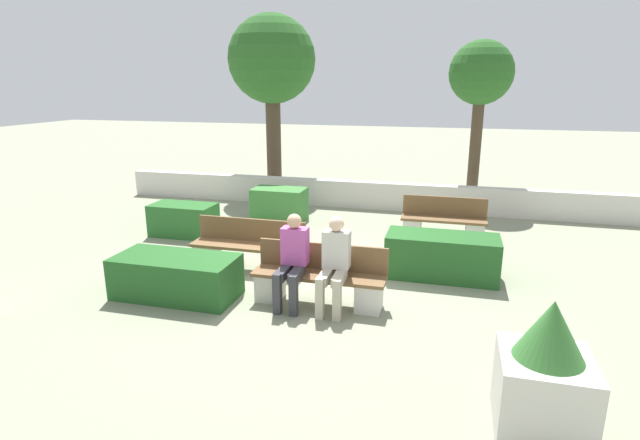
% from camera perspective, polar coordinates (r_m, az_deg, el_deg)
% --- Properties ---
extents(ground_plane, '(60.00, 60.00, 0.00)m').
position_cam_1_polar(ground_plane, '(8.31, -1.85, -6.82)').
color(ground_plane, gray).
extents(perimeter_wall, '(13.09, 0.30, 0.69)m').
position_cam_1_polar(perimeter_wall, '(12.97, 4.63, 2.92)').
color(perimeter_wall, beige).
rests_on(perimeter_wall, ground_plane).
extents(bench_front, '(1.95, 0.48, 0.87)m').
position_cam_1_polar(bench_front, '(7.34, -0.10, -7.04)').
color(bench_front, brown).
rests_on(bench_front, ground_plane).
extents(bench_left_side, '(1.97, 0.49, 0.87)m').
position_cam_1_polar(bench_left_side, '(8.71, -8.25, -3.52)').
color(bench_left_side, brown).
rests_on(bench_left_side, ground_plane).
extents(bench_right_side, '(1.71, 0.49, 0.87)m').
position_cam_1_polar(bench_right_side, '(10.57, 13.90, -0.47)').
color(bench_right_side, brown).
rests_on(bench_right_side, ground_plane).
extents(person_seated_man, '(0.38, 0.63, 1.34)m').
position_cam_1_polar(person_seated_man, '(7.16, -3.18, -4.18)').
color(person_seated_man, '#333338').
rests_on(person_seated_man, ground_plane).
extents(person_seated_woman, '(0.38, 0.63, 1.35)m').
position_cam_1_polar(person_seated_woman, '(7.00, 1.65, -4.56)').
color(person_seated_woman, '#B2A893').
rests_on(person_seated_woman, ground_plane).
extents(hedge_block_near_left, '(1.85, 0.87, 0.63)m').
position_cam_1_polar(hedge_block_near_left, '(7.89, -16.09, -6.23)').
color(hedge_block_near_left, '#235623').
rests_on(hedge_block_near_left, ground_plane).
extents(hedge_block_near_right, '(1.23, 0.72, 0.76)m').
position_cam_1_polar(hedge_block_near_right, '(11.78, -4.65, 1.81)').
color(hedge_block_near_right, '#3D7A38').
rests_on(hedge_block_near_right, ground_plane).
extents(hedge_block_mid_left, '(1.83, 0.79, 0.72)m').
position_cam_1_polar(hedge_block_mid_left, '(8.56, 13.73, -4.03)').
color(hedge_block_mid_left, '#235623').
rests_on(hedge_block_mid_left, ground_plane).
extents(hedge_block_mid_right, '(1.34, 0.72, 0.67)m').
position_cam_1_polar(hedge_block_mid_right, '(10.97, -15.30, 0.04)').
color(hedge_block_mid_right, '#286028').
rests_on(hedge_block_mid_right, ground_plane).
extents(planter_corner_left, '(0.81, 0.81, 1.31)m').
position_cam_1_polar(planter_corner_left, '(5.18, 24.34, -15.87)').
color(planter_corner_left, beige).
rests_on(planter_corner_left, ground_plane).
extents(tree_leftmost, '(2.46, 2.46, 5.01)m').
position_cam_1_polar(tree_leftmost, '(14.73, -5.53, 17.52)').
color(tree_leftmost, '#473828').
rests_on(tree_leftmost, ground_plane).
extents(tree_center_left, '(1.62, 1.62, 4.20)m').
position_cam_1_polar(tree_center_left, '(13.75, 17.92, 15.29)').
color(tree_center_left, '#473828').
rests_on(tree_center_left, ground_plane).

